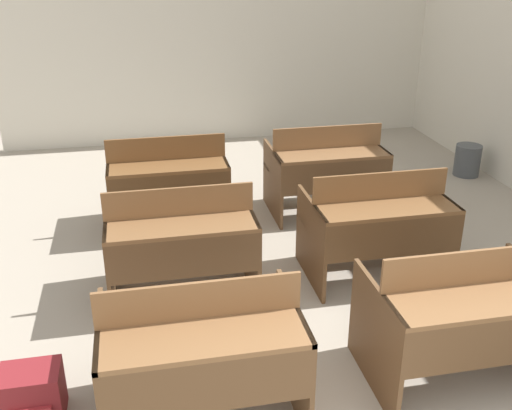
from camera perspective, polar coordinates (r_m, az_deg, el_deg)
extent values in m
cube|color=beige|center=(8.04, -3.41, 16.41)|extent=(5.74, 0.06, 2.92)
cube|color=beige|center=(7.72, 20.37, 14.89)|extent=(0.06, 2.66, 1.35)
cube|color=brown|center=(3.42, -14.26, -15.63)|extent=(0.03, 0.76, 0.66)
cube|color=brown|center=(3.49, 3.59, -13.88)|extent=(0.03, 0.76, 0.66)
cube|color=brown|center=(3.06, -4.97, -12.58)|extent=(1.07, 0.35, 0.03)
cube|color=brown|center=(3.03, -4.46, -16.90)|extent=(1.02, 0.02, 0.30)
cube|color=brown|center=(3.13, -5.42, -9.03)|extent=(1.07, 0.02, 0.21)
cube|color=brown|center=(3.56, -5.71, -11.60)|extent=(1.07, 0.28, 0.03)
cube|color=brown|center=(3.71, -5.55, -14.90)|extent=(1.02, 0.04, 0.04)
cube|color=brown|center=(3.66, 11.27, -12.38)|extent=(0.03, 0.76, 0.66)
cube|color=brown|center=(3.56, 20.80, -8.57)|extent=(1.07, 0.35, 0.03)
cube|color=brown|center=(3.53, 21.79, -12.17)|extent=(1.02, 0.02, 0.30)
cube|color=brown|center=(3.62, 19.75, -5.62)|extent=(1.07, 0.02, 0.21)
cube|color=brown|center=(4.00, 17.08, -8.32)|extent=(1.07, 0.28, 0.03)
cube|color=brown|center=(4.14, 16.65, -11.41)|extent=(1.02, 0.04, 0.04)
cube|color=brown|center=(4.52, -13.74, -5.14)|extent=(0.03, 0.76, 0.66)
cube|color=brown|center=(4.58, -0.59, -4.03)|extent=(0.03, 0.76, 0.66)
cube|color=brown|center=(4.20, -7.09, -2.07)|extent=(1.07, 0.35, 0.03)
cube|color=brown|center=(4.12, -6.77, -5.10)|extent=(1.02, 0.02, 0.30)
cube|color=brown|center=(4.30, -7.36, 0.33)|extent=(1.07, 0.02, 0.21)
cube|color=brown|center=(4.70, -7.42, -2.44)|extent=(1.07, 0.28, 0.03)
cube|color=brown|center=(4.81, -7.26, -5.23)|extent=(1.02, 0.04, 0.04)
cube|color=brown|center=(4.68, 5.25, -3.48)|extent=(0.03, 0.76, 0.66)
cube|color=brown|center=(5.06, 16.66, -2.27)|extent=(0.03, 0.76, 0.66)
cube|color=brown|center=(4.55, 12.44, -0.39)|extent=(1.07, 0.35, 0.03)
cube|color=brown|center=(4.48, 13.08, -3.14)|extent=(1.02, 0.02, 0.30)
cube|color=brown|center=(4.64, 11.78, 1.80)|extent=(1.07, 0.02, 0.21)
cube|color=brown|center=(5.01, 10.25, -0.90)|extent=(1.07, 0.28, 0.03)
cube|color=brown|center=(5.12, 10.04, -3.56)|extent=(1.02, 0.04, 0.04)
cube|color=#53361D|center=(5.65, -13.61, 0.83)|extent=(0.03, 0.76, 0.66)
cube|color=#53361D|center=(5.70, -3.10, 1.67)|extent=(0.03, 0.76, 0.66)
cube|color=brown|center=(5.35, -8.38, 3.60)|extent=(1.07, 0.35, 0.03)
cube|color=#53361D|center=(5.26, -8.16, 1.32)|extent=(1.02, 0.02, 0.30)
cube|color=brown|center=(5.47, -8.57, 5.37)|extent=(1.07, 0.02, 0.21)
cube|color=brown|center=(5.84, -8.54, 2.82)|extent=(1.07, 0.28, 0.03)
cube|color=#53361D|center=(5.94, -8.39, 0.47)|extent=(1.02, 0.04, 0.04)
cube|color=brown|center=(5.81, 1.62, 2.15)|extent=(0.03, 0.76, 0.66)
cube|color=brown|center=(6.12, 11.19, 2.82)|extent=(0.03, 0.76, 0.66)
cube|color=brown|center=(5.66, 7.29, 4.78)|extent=(1.07, 0.35, 0.03)
cube|color=brown|center=(5.57, 7.73, 2.64)|extent=(1.02, 0.02, 0.30)
cube|color=brown|center=(5.77, 6.84, 6.44)|extent=(1.07, 0.02, 0.21)
cube|color=brown|center=(6.13, 5.89, 3.96)|extent=(1.07, 0.28, 0.03)
cube|color=brown|center=(6.22, 5.79, 1.70)|extent=(1.02, 0.04, 0.04)
cylinder|color=#474C51|center=(7.31, 19.49, 4.04)|extent=(0.29, 0.29, 0.36)
cube|color=maroon|center=(3.70, -20.51, -16.52)|extent=(0.33, 0.25, 0.31)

